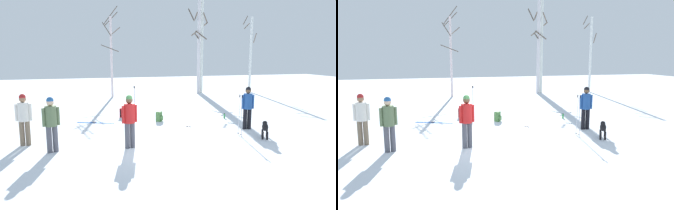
# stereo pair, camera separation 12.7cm
# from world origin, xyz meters

# --- Properties ---
(ground_plane) EXTENTS (60.00, 60.00, 0.00)m
(ground_plane) POSITION_xyz_m (0.00, 0.00, 0.00)
(ground_plane) COLOR white
(person_0) EXTENTS (0.50, 0.34, 1.72)m
(person_0) POSITION_xyz_m (-3.47, 0.19, 0.98)
(person_0) COLOR #4C4C56
(person_0) RESTS_ON ground_plane
(person_1) EXTENTS (0.52, 0.34, 1.72)m
(person_1) POSITION_xyz_m (3.80, 1.28, 0.98)
(person_1) COLOR black
(person_1) RESTS_ON ground_plane
(person_2) EXTENTS (0.51, 0.34, 1.72)m
(person_2) POSITION_xyz_m (-1.11, 0.01, 0.98)
(person_2) COLOR #4C4C56
(person_2) RESTS_ON ground_plane
(person_3) EXTENTS (0.52, 0.34, 1.72)m
(person_3) POSITION_xyz_m (-4.40, 1.19, 0.98)
(person_3) COLOR #72604C
(person_3) RESTS_ON ground_plane
(dog) EXTENTS (0.51, 0.80, 0.57)m
(dog) POSITION_xyz_m (3.74, -0.09, 0.39)
(dog) COLOR black
(dog) RESTS_ON ground_plane
(ski_pair_lying_0) EXTENTS (1.61, 0.76, 0.05)m
(ski_pair_lying_0) POSITION_xyz_m (-2.04, 4.03, 0.01)
(ski_pair_lying_0) COLOR blue
(ski_pair_lying_0) RESTS_ON ground_plane
(ski_pair_lying_1) EXTENTS (0.92, 1.79, 0.05)m
(ski_pair_lying_1) POSITION_xyz_m (1.64, 2.22, 0.01)
(ski_pair_lying_1) COLOR white
(ski_pair_lying_1) RESTS_ON ground_plane
(ski_poles_0) EXTENTS (0.07, 0.26, 1.53)m
(ski_poles_0) POSITION_xyz_m (-0.23, 4.47, 0.82)
(ski_poles_0) COLOR #B2B2BC
(ski_poles_0) RESTS_ON ground_plane
(ski_poles_1) EXTENTS (0.07, 0.28, 1.52)m
(ski_poles_1) POSITION_xyz_m (3.02, 0.43, 0.81)
(ski_poles_1) COLOR #B2B2BC
(ski_poles_1) RESTS_ON ground_plane
(backpack_0) EXTENTS (0.34, 0.35, 0.44)m
(backpack_0) POSITION_xyz_m (-0.71, 4.92, 0.21)
(backpack_0) COLOR red
(backpack_0) RESTS_ON ground_plane
(backpack_1) EXTENTS (0.34, 0.34, 0.44)m
(backpack_1) POSITION_xyz_m (0.74, 3.63, 0.21)
(backpack_1) COLOR #4C7F3F
(backpack_1) RESTS_ON ground_plane
(water_bottle_0) EXTENTS (0.08, 0.08, 0.24)m
(water_bottle_0) POSITION_xyz_m (3.84, 3.45, 0.11)
(water_bottle_0) COLOR green
(water_bottle_0) RESTS_ON ground_plane
(birch_tree_0) EXTENTS (1.37, 1.38, 6.26)m
(birch_tree_0) POSITION_xyz_m (-0.53, 12.27, 3.00)
(birch_tree_0) COLOR silver
(birch_tree_0) RESTS_ON ground_plane
(birch_tree_1) EXTENTS (1.52, 1.57, 7.34)m
(birch_tree_1) POSITION_xyz_m (6.00, 12.58, 3.79)
(birch_tree_1) COLOR silver
(birch_tree_1) RESTS_ON ground_plane
(birch_tree_2) EXTENTS (0.89, 1.28, 7.09)m
(birch_tree_2) POSITION_xyz_m (6.24, 12.67, 3.61)
(birch_tree_2) COLOR silver
(birch_tree_2) RESTS_ON ground_plane
(birch_tree_3) EXTENTS (1.15, 1.14, 5.97)m
(birch_tree_3) POSITION_xyz_m (10.29, 12.45, 3.04)
(birch_tree_3) COLOR silver
(birch_tree_3) RESTS_ON ground_plane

